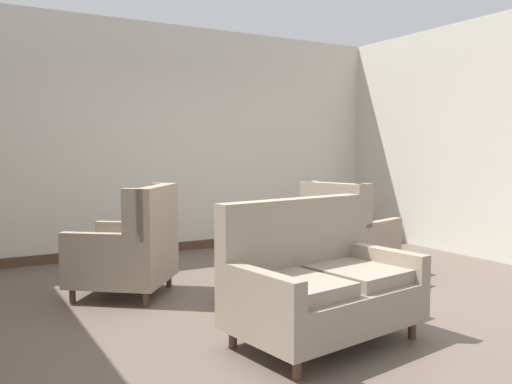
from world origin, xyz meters
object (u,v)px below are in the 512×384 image
Objects in this scene: settee at (319,285)px; side_table at (349,225)px; porcelain_vase at (281,237)px; armchair_near_window at (347,237)px; coffee_table at (277,262)px; armchair_far_left at (131,250)px.

settee reaches higher than side_table.
porcelain_vase is 1.29m from armchair_near_window.
porcelain_vase reaches higher than coffee_table.
side_table reaches higher than coffee_table.
armchair_far_left is (-1.11, 0.92, -0.17)m from porcelain_vase.
coffee_table is 2.50× the size of porcelain_vase.
armchair_near_window is at bearing 22.72° from porcelain_vase.
side_table is (0.62, 0.72, -0.00)m from armchair_near_window.
side_table is (2.08, 2.16, 0.02)m from settee.
armchair_near_window is 0.95m from side_table.
armchair_far_left is 1.65× the size of side_table.
porcelain_vase is at bearing 65.56° from settee.
armchair_far_left is at bearing -174.39° from side_table.
armchair_far_left reaches higher than porcelain_vase.
porcelain_vase is 0.49× the size of side_table.
porcelain_vase is 0.24× the size of settee.
armchair_near_window reaches higher than settee.
coffee_table is 1.22× the size of side_table.
armchair_near_window reaches higher than coffee_table.
settee is (-0.27, -1.00, 0.04)m from coffee_table.
armchair_far_left is (-2.29, 0.43, 0.01)m from armchair_near_window.
armchair_near_window is (1.18, 0.49, -0.17)m from porcelain_vase.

